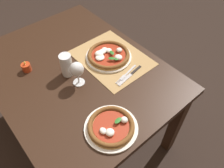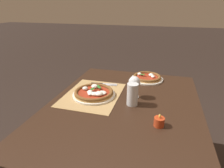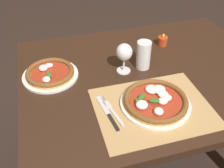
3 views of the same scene
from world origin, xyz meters
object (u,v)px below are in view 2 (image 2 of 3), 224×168
Objects in this scene: pizza_near at (94,93)px; votive_candle at (159,122)px; wine_glass at (134,83)px; pint_glass at (132,95)px; knife at (104,84)px; pizza_far at (147,77)px; fork at (105,85)px.

pizza_near is 4.18× the size of votive_candle.
wine_glass is 2.15× the size of votive_candle.
pint_glass reaches higher than knife.
knife is at bearing -135.03° from votive_candle.
pizza_far is 0.38m from knife.
pizza_far is 1.36× the size of fork.
pizza_far is at bearing 125.63° from fork.
fork is at bearing -134.38° from votive_candle.
pizza_far is 0.47m from pint_glass.
votive_candle is at bearing 32.08° from wine_glass.
fork is (0.22, -0.31, -0.01)m from pizza_far.
fork is at bearing 27.57° from knife.
pizza_far is 1.87× the size of pint_glass.
wine_glass is (-0.05, 0.27, 0.08)m from pizza_near.
pint_glass reaches higher than fork.
pizza_far is at bearing 171.28° from wine_glass.
votive_candle is (0.19, 0.18, -0.05)m from pint_glass.
fork is (-0.14, -0.26, -0.10)m from wine_glass.
pizza_near is 2.08× the size of pint_glass.
pizza_far is (-0.41, 0.33, -0.00)m from pizza_near.
pint_glass is (0.46, -0.05, 0.05)m from pizza_far.
wine_glass reaches higher than pizza_far.
wine_glass is at bearing 101.23° from pizza_near.
wine_glass is 1.07× the size of pint_glass.
pint_glass is at bearing 79.86° from pizza_near.
pizza_near is 0.21m from knife.
pint_glass is (0.10, 0.01, -0.04)m from wine_glass.
pizza_far is 0.38m from fork.
pizza_near is at bearing -5.28° from fork.
knife reaches higher than fork.
wine_glass is at bearing -176.01° from pint_glass.
pizza_near is at bearing -38.48° from pizza_far.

